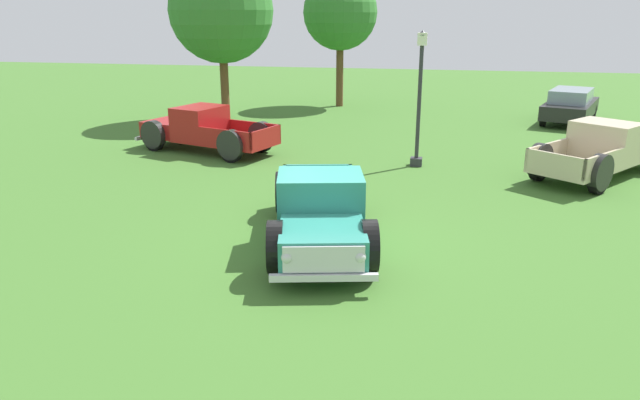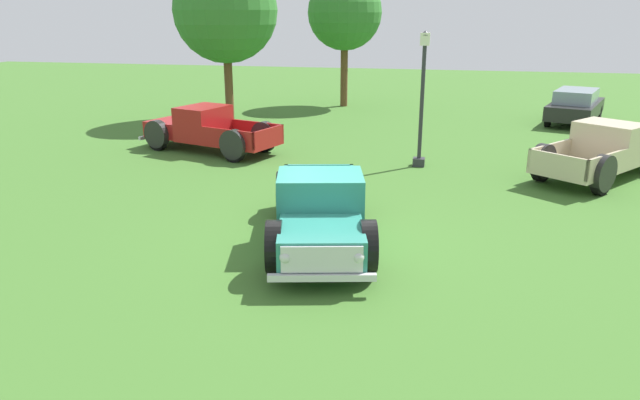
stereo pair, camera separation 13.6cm
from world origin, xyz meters
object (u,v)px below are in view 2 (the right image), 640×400
Objects in this scene: pickup_truck_behind_right at (608,150)px; oak_tree_east at (225,10)px; lamp_post_near at (422,97)px; oak_tree_west at (345,13)px; sedan_distant_b at (575,106)px; pickup_truck_behind_left at (203,129)px; pickup_truck_foreground at (320,214)px.

pickup_truck_behind_right is 0.75× the size of oak_tree_east.
lamp_post_near is 12.71m from oak_tree_west.
sedan_distant_b is 15.45m from oak_tree_east.
oak_tree_east is 6.68m from oak_tree_west.
pickup_truck_behind_right is 0.80× the size of oak_tree_west.
oak_tree_west is (-10.56, 2.75, 3.78)m from sedan_distant_b.
lamp_post_near is (7.44, -0.67, 1.41)m from pickup_truck_behind_left.
lamp_post_near is at bearing 77.54° from pickup_truck_foreground.
pickup_truck_behind_right reaches higher than pickup_truck_foreground.
pickup_truck_foreground is 7.50m from lamp_post_near.
oak_tree_east is (-8.62, 6.47, 2.51)m from lamp_post_near.
pickup_truck_behind_left is 1.30× the size of lamp_post_near.
lamp_post_near is (-6.13, -8.92, 1.37)m from sedan_distant_b.
lamp_post_near is 0.59× the size of oak_tree_east.
oak_tree_west is (3.01, 11.00, 3.82)m from pickup_truck_behind_left.
sedan_distant_b is at bearing 9.44° from oak_tree_east.
oak_tree_east reaches higher than lamp_post_near.
lamp_post_near is (1.59, 7.19, 1.40)m from pickup_truck_foreground.
pickup_truck_behind_left is 7.60m from lamp_post_near.
pickup_truck_behind_left is at bearing -105.28° from oak_tree_west.
pickup_truck_foreground is 1.13× the size of sedan_distant_b.
pickup_truck_foreground is at bearing -53.33° from pickup_truck_behind_left.
oak_tree_west reaches higher than pickup_truck_behind_left.
oak_tree_west is (-9.86, 11.60, 3.80)m from pickup_truck_behind_right.
oak_tree_east reaches higher than oak_tree_west.
pickup_truck_behind_left reaches higher than sedan_distant_b.
pickup_truck_behind_right is 15.92m from oak_tree_east.
pickup_truck_foreground is 15.85m from oak_tree_east.
pickup_truck_foreground reaches higher than sedan_distant_b.
pickup_truck_behind_right reaches higher than sedan_distant_b.
pickup_truck_behind_right is 1.09× the size of sedan_distant_b.
oak_tree_east reaches higher than pickup_truck_foreground.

